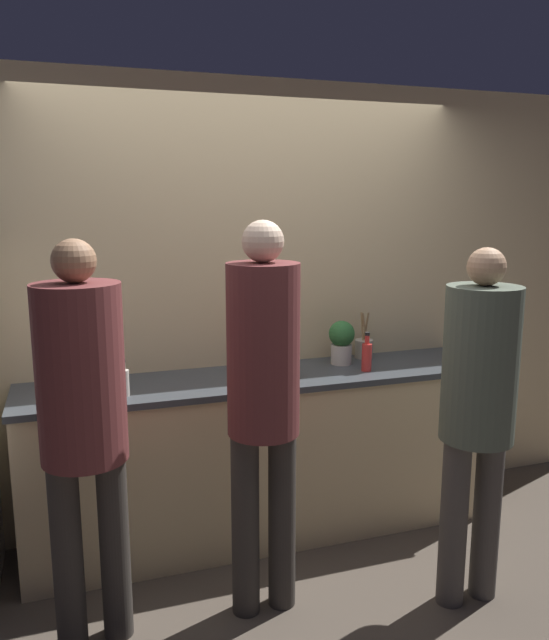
{
  "coord_description": "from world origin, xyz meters",
  "views": [
    {
      "loc": [
        -1.02,
        -2.9,
        1.92
      ],
      "look_at": [
        0.0,
        0.13,
        1.31
      ],
      "focal_mm": 35.0,
      "sensor_mm": 36.0,
      "label": 1
    }
  ],
  "objects_px": {
    "person_center": "(263,390)",
    "bottle_clear": "(124,382)",
    "utensil_crock": "(364,348)",
    "cup_red": "(68,388)",
    "bottle_dark": "(86,369)",
    "person_right": "(478,399)",
    "bottle_red": "(367,356)",
    "potted_plant": "(342,340)",
    "person_left": "(83,410)",
    "fruit_bowl": "(269,371)"
  },
  "relations": [
    {
      "from": "person_left",
      "to": "bottle_dark",
      "type": "relative_size",
      "value": 11.3
    },
    {
      "from": "bottle_clear",
      "to": "utensil_crock",
      "type": "bearing_deg",
      "value": 12.08
    },
    {
      "from": "person_center",
      "to": "bottle_clear",
      "type": "relative_size",
      "value": 9.6
    },
    {
      "from": "person_left",
      "to": "bottle_red",
      "type": "distance_m",
      "value": 1.66
    },
    {
      "from": "bottle_red",
      "to": "cup_red",
      "type": "xyz_separation_m",
      "value": [
        -1.64,
        0.02,
        -0.04
      ]
    },
    {
      "from": "person_center",
      "to": "bottle_red",
      "type": "relative_size",
      "value": 8.11
    },
    {
      "from": "utensil_crock",
      "to": "bottle_red",
      "type": "distance_m",
      "value": 0.3
    },
    {
      "from": "potted_plant",
      "to": "bottle_clear",
      "type": "bearing_deg",
      "value": -169.94
    },
    {
      "from": "cup_red",
      "to": "utensil_crock",
      "type": "bearing_deg",
      "value": 8.19
    },
    {
      "from": "person_right",
      "to": "bottle_dark",
      "type": "relative_size",
      "value": 10.94
    },
    {
      "from": "bottle_dark",
      "to": "bottle_clear",
      "type": "relative_size",
      "value": 0.82
    },
    {
      "from": "fruit_bowl",
      "to": "bottle_dark",
      "type": "xyz_separation_m",
      "value": [
        -0.96,
        0.26,
        0.02
      ]
    },
    {
      "from": "person_center",
      "to": "cup_red",
      "type": "height_order",
      "value": "person_center"
    },
    {
      "from": "utensil_crock",
      "to": "potted_plant",
      "type": "relative_size",
      "value": 1.09
    },
    {
      "from": "fruit_bowl",
      "to": "cup_red",
      "type": "relative_size",
      "value": 3.38
    },
    {
      "from": "utensil_crock",
      "to": "bottle_clear",
      "type": "xyz_separation_m",
      "value": [
        -1.49,
        -0.32,
        0.01
      ]
    },
    {
      "from": "person_right",
      "to": "cup_red",
      "type": "distance_m",
      "value": 1.98
    },
    {
      "from": "bottle_dark",
      "to": "bottle_clear",
      "type": "height_order",
      "value": "bottle_clear"
    },
    {
      "from": "person_right",
      "to": "fruit_bowl",
      "type": "distance_m",
      "value": 1.14
    },
    {
      "from": "fruit_bowl",
      "to": "bottle_red",
      "type": "bearing_deg",
      "value": -5.51
    },
    {
      "from": "person_left",
      "to": "fruit_bowl",
      "type": "relative_size",
      "value": 5.44
    },
    {
      "from": "potted_plant",
      "to": "person_left",
      "type": "bearing_deg",
      "value": -154.31
    },
    {
      "from": "bottle_clear",
      "to": "potted_plant",
      "type": "xyz_separation_m",
      "value": [
        1.3,
        0.23,
        0.07
      ]
    },
    {
      "from": "potted_plant",
      "to": "cup_red",
      "type": "bearing_deg",
      "value": -174.02
    },
    {
      "from": "fruit_bowl",
      "to": "bottle_clear",
      "type": "relative_size",
      "value": 1.7
    },
    {
      "from": "fruit_bowl",
      "to": "person_center",
      "type": "bearing_deg",
      "value": -110.15
    },
    {
      "from": "fruit_bowl",
      "to": "bottle_red",
      "type": "relative_size",
      "value": 1.44
    },
    {
      "from": "bottle_dark",
      "to": "person_right",
      "type": "bearing_deg",
      "value": -33.52
    },
    {
      "from": "fruit_bowl",
      "to": "potted_plant",
      "type": "relative_size",
      "value": 1.24
    },
    {
      "from": "bottle_dark",
      "to": "cup_red",
      "type": "xyz_separation_m",
      "value": [
        -0.1,
        -0.29,
        -0.01
      ]
    },
    {
      "from": "person_right",
      "to": "utensil_crock",
      "type": "distance_m",
      "value": 1.09
    },
    {
      "from": "person_left",
      "to": "person_right",
      "type": "distance_m",
      "value": 1.76
    },
    {
      "from": "bottle_dark",
      "to": "bottle_red",
      "type": "distance_m",
      "value": 1.57
    },
    {
      "from": "person_center",
      "to": "bottle_dark",
      "type": "distance_m",
      "value": 1.15
    },
    {
      "from": "utensil_crock",
      "to": "bottle_dark",
      "type": "xyz_separation_m",
      "value": [
        -1.66,
        0.04,
        -0.0
      ]
    },
    {
      "from": "person_right",
      "to": "utensil_crock",
      "type": "height_order",
      "value": "person_right"
    },
    {
      "from": "utensil_crock",
      "to": "bottle_clear",
      "type": "distance_m",
      "value": 1.52
    },
    {
      "from": "utensil_crock",
      "to": "person_left",
      "type": "bearing_deg",
      "value": -154.43
    },
    {
      "from": "utensil_crock",
      "to": "bottle_red",
      "type": "relative_size",
      "value": 1.27
    },
    {
      "from": "fruit_bowl",
      "to": "bottle_red",
      "type": "distance_m",
      "value": 0.58
    },
    {
      "from": "fruit_bowl",
      "to": "bottle_clear",
      "type": "distance_m",
      "value": 0.8
    },
    {
      "from": "person_left",
      "to": "bottle_clear",
      "type": "relative_size",
      "value": 9.26
    },
    {
      "from": "person_center",
      "to": "bottle_red",
      "type": "xyz_separation_m",
      "value": [
        0.8,
        0.56,
        -0.04
      ]
    },
    {
      "from": "person_right",
      "to": "potted_plant",
      "type": "distance_m",
      "value": 1.03
    },
    {
      "from": "person_left",
      "to": "person_center",
      "type": "distance_m",
      "value": 0.78
    },
    {
      "from": "person_center",
      "to": "bottle_red",
      "type": "bearing_deg",
      "value": 35.09
    },
    {
      "from": "utensil_crock",
      "to": "cup_red",
      "type": "xyz_separation_m",
      "value": [
        -1.76,
        -0.25,
        -0.02
      ]
    },
    {
      "from": "person_center",
      "to": "cup_red",
      "type": "bearing_deg",
      "value": 144.96
    },
    {
      "from": "fruit_bowl",
      "to": "utensil_crock",
      "type": "relative_size",
      "value": 1.14
    },
    {
      "from": "bottle_clear",
      "to": "potted_plant",
      "type": "height_order",
      "value": "potted_plant"
    }
  ]
}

